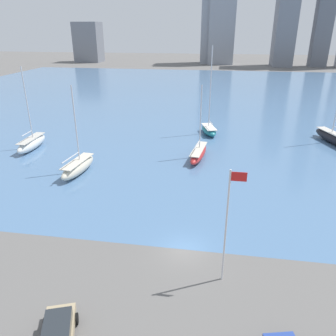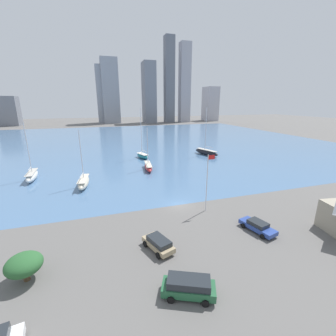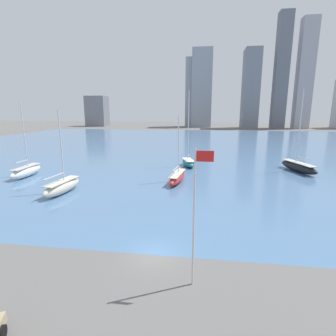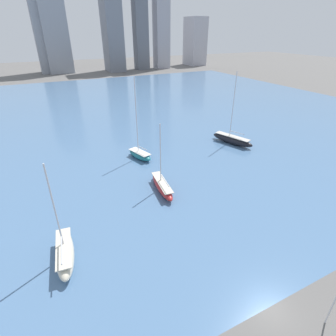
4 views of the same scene
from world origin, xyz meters
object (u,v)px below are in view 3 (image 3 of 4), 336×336
at_px(sailboat_white, 26,171).
at_px(sailboat_red, 177,177).
at_px(sailboat_teal, 188,162).
at_px(sailboat_cream, 62,186).
at_px(flag_pole, 195,214).
at_px(sailboat_black, 298,167).

bearing_deg(sailboat_white, sailboat_red, -1.00).
xyz_separation_m(sailboat_red, sailboat_teal, (1.08, 13.03, 0.05)).
bearing_deg(sailboat_teal, sailboat_cream, -145.47).
xyz_separation_m(sailboat_white, sailboat_teal, (28.98, 13.20, -0.13)).
relative_size(flag_pole, sailboat_black, 0.61).
bearing_deg(sailboat_black, sailboat_teal, 155.67).
height_order(sailboat_white, sailboat_teal, sailboat_teal).
distance_m(sailboat_black, sailboat_red, 25.50).
height_order(flag_pole, sailboat_teal, sailboat_teal).
distance_m(flag_pole, sailboat_cream, 27.37).
bearing_deg(sailboat_white, sailboat_cream, -36.50).
relative_size(sailboat_cream, sailboat_black, 0.76).
relative_size(sailboat_black, sailboat_teal, 0.99).
relative_size(sailboat_black, sailboat_white, 1.19).
bearing_deg(sailboat_cream, sailboat_teal, 57.35).
height_order(flag_pole, sailboat_cream, sailboat_cream).
bearing_deg(sailboat_red, sailboat_black, 32.36).
bearing_deg(sailboat_teal, sailboat_black, -22.04).
height_order(sailboat_cream, sailboat_black, sailboat_black).
height_order(sailboat_black, sailboat_white, sailboat_black).
bearing_deg(sailboat_white, sailboat_black, 11.00).
bearing_deg(sailboat_black, sailboat_red, -173.50).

